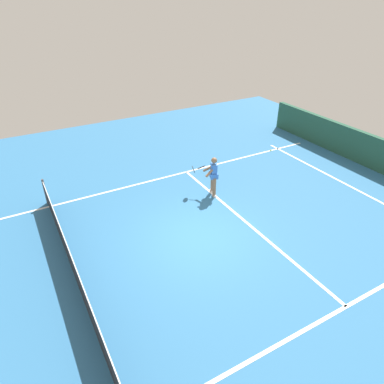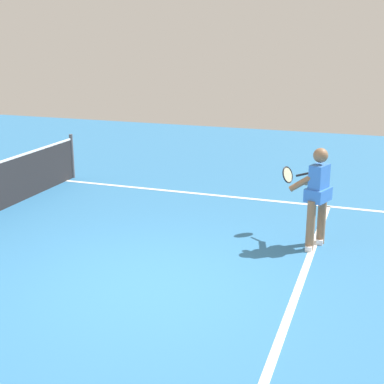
# 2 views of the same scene
# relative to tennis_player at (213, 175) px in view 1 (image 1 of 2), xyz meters

# --- Properties ---
(ground_plane) EXTENTS (24.86, 24.86, 0.00)m
(ground_plane) POSITION_rel_tennis_player_xyz_m (-2.11, 1.86, -0.85)
(ground_plane) COLOR teal
(baseline_marking) EXTENTS (9.49, 0.10, 0.01)m
(baseline_marking) POSITION_rel_tennis_player_xyz_m (-2.11, -5.20, -0.84)
(baseline_marking) COLOR white
(baseline_marking) RESTS_ON ground
(service_line_marking) EXTENTS (8.49, 0.10, 0.01)m
(service_line_marking) POSITION_rel_tennis_player_xyz_m (-2.11, -0.01, -0.84)
(service_line_marking) COLOR white
(service_line_marking) RESTS_ON ground
(sideline_left_marking) EXTENTS (0.10, 17.13, 0.01)m
(sideline_left_marking) POSITION_rel_tennis_player_xyz_m (-6.36, 1.86, -0.84)
(sideline_left_marking) COLOR white
(sideline_left_marking) RESTS_ON ground
(sideline_right_marking) EXTENTS (0.10, 17.13, 0.01)m
(sideline_right_marking) POSITION_rel_tennis_player_xyz_m (2.13, 1.86, -0.84)
(sideline_right_marking) COLOR white
(sideline_right_marking) RESTS_ON ground
(court_net) EXTENTS (9.17, 0.08, 1.00)m
(court_net) POSITION_rel_tennis_player_xyz_m (-2.11, 5.72, -0.38)
(court_net) COLOR #4C4C51
(court_net) RESTS_ON ground
(tennis_player) EXTENTS (0.99, 0.87, 1.55)m
(tennis_player) POSITION_rel_tennis_player_xyz_m (0.00, 0.00, 0.00)
(tennis_player) COLOR #8C6647
(tennis_player) RESTS_ON ground
(tennis_ball_near) EXTENTS (0.07, 0.07, 0.07)m
(tennis_ball_near) POSITION_rel_tennis_player_xyz_m (2.11, -4.73, -0.81)
(tennis_ball_near) COLOR #D1E533
(tennis_ball_near) RESTS_ON ground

